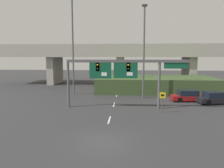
% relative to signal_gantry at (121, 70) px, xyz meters
% --- Properties ---
extents(ground_plane, '(160.00, 160.00, 0.00)m').
position_rel_signal_gantry_xyz_m(ground_plane, '(-0.90, -9.64, -4.29)').
color(ground_plane, '#2D2D30').
extents(lane_markings, '(0.14, 21.68, 0.01)m').
position_rel_signal_gantry_xyz_m(lane_markings, '(-0.90, 4.90, -4.29)').
color(lane_markings, silver).
rests_on(lane_markings, ground).
extents(signal_gantry, '(13.40, 0.44, 5.39)m').
position_rel_signal_gantry_xyz_m(signal_gantry, '(0.00, 0.00, 0.00)').
color(signal_gantry, '#515456').
rests_on(signal_gantry, ground).
extents(speed_limit_sign, '(0.60, 0.11, 2.17)m').
position_rel_signal_gantry_xyz_m(speed_limit_sign, '(4.29, -1.72, -2.87)').
color(speed_limit_sign, '#4C4C4C').
rests_on(speed_limit_sign, ground).
extents(highway_light_pole_near, '(0.70, 0.36, 12.61)m').
position_rel_signal_gantry_xyz_m(highway_light_pole_near, '(2.87, 6.35, 2.39)').
color(highway_light_pole_near, '#515456').
rests_on(highway_light_pole_near, ground).
extents(highway_light_pole_far, '(0.70, 0.36, 16.58)m').
position_rel_signal_gantry_xyz_m(highway_light_pole_far, '(-7.45, 8.28, 4.38)').
color(highway_light_pole_far, '#515456').
rests_on(highway_light_pole_far, ground).
extents(overpass_bridge, '(49.82, 8.49, 8.17)m').
position_rel_signal_gantry_xyz_m(overpass_bridge, '(-0.90, 22.16, 1.52)').
color(overpass_bridge, '#A39E93').
rests_on(overpass_bridge, ground).
extents(grass_embankment, '(19.25, 9.88, 2.33)m').
position_rel_signal_gantry_xyz_m(grass_embankment, '(5.32, 13.01, -3.12)').
color(grass_embankment, '#384C28').
rests_on(grass_embankment, ground).
extents(parked_sedan_near_right, '(4.69, 2.12, 1.44)m').
position_rel_signal_gantry_xyz_m(parked_sedan_near_right, '(8.58, 4.52, -3.63)').
color(parked_sedan_near_right, maroon).
rests_on(parked_sedan_near_right, ground).
extents(parked_sedan_mid_right, '(4.53, 2.59, 1.46)m').
position_rel_signal_gantry_xyz_m(parked_sedan_mid_right, '(11.38, 3.26, -3.62)').
color(parked_sedan_mid_right, black).
rests_on(parked_sedan_mid_right, ground).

